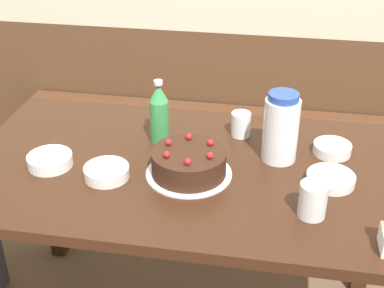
{
  "coord_description": "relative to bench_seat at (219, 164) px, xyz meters",
  "views": [
    {
      "loc": [
        0.26,
        -1.38,
        1.62
      ],
      "look_at": [
        0.01,
        0.05,
        0.79
      ],
      "focal_mm": 50.0,
      "sensor_mm": 36.0,
      "label": 1
    }
  ],
  "objects": [
    {
      "name": "bench_seat",
      "position": [
        0.0,
        0.0,
        0.0
      ],
      "size": [
        1.97,
        0.38,
        0.47
      ],
      "color": "#56331E",
      "rests_on": "ground_plane"
    },
    {
      "name": "dining_table",
      "position": [
        0.0,
        -0.83,
        0.41
      ],
      "size": [
        1.4,
        0.78,
        0.74
      ],
      "color": "#381E11",
      "rests_on": "ground_plane"
    },
    {
      "name": "birthday_cake",
      "position": [
        0.01,
        -0.88,
        0.54
      ],
      "size": [
        0.26,
        0.26,
        0.1
      ],
      "color": "white",
      "rests_on": "dining_table"
    },
    {
      "name": "water_pitcher",
      "position": [
        0.27,
        -0.74,
        0.61
      ],
      "size": [
        0.11,
        0.11,
        0.23
      ],
      "color": "white",
      "rests_on": "dining_table"
    },
    {
      "name": "soju_bottle",
      "position": [
        -0.12,
        -0.7,
        0.61
      ],
      "size": [
        0.06,
        0.06,
        0.22
      ],
      "color": "#388E4C",
      "rests_on": "dining_table"
    },
    {
      "name": "bowl_soup_white",
      "position": [
        0.43,
        -0.85,
        0.52
      ],
      "size": [
        0.14,
        0.14,
        0.03
      ],
      "color": "white",
      "rests_on": "dining_table"
    },
    {
      "name": "bowl_rice_small",
      "position": [
        -0.23,
        -0.93,
        0.52
      ],
      "size": [
        0.14,
        0.14,
        0.04
      ],
      "color": "white",
      "rests_on": "dining_table"
    },
    {
      "name": "bowl_side_dish",
      "position": [
        -0.42,
        -0.9,
        0.52
      ],
      "size": [
        0.14,
        0.14,
        0.04
      ],
      "color": "white",
      "rests_on": "dining_table"
    },
    {
      "name": "bowl_sauce_shallow",
      "position": [
        0.44,
        -0.67,
        0.52
      ],
      "size": [
        0.12,
        0.12,
        0.03
      ],
      "color": "white",
      "rests_on": "dining_table"
    },
    {
      "name": "glass_water_tall",
      "position": [
        0.14,
        -0.6,
        0.54
      ],
      "size": [
        0.07,
        0.07,
        0.08
      ],
      "color": "silver",
      "rests_on": "dining_table"
    },
    {
      "name": "glass_tumbler_short",
      "position": [
        0.37,
        -1.02,
        0.55
      ],
      "size": [
        0.08,
        0.08,
        0.1
      ],
      "color": "silver",
      "rests_on": "dining_table"
    }
  ]
}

